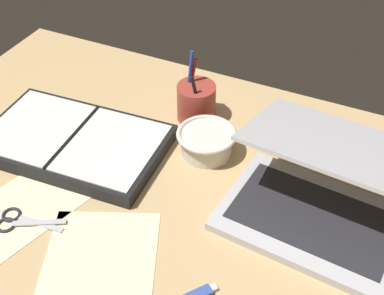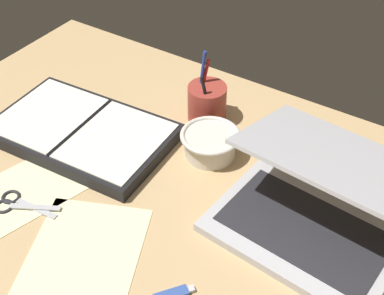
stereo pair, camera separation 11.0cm
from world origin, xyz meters
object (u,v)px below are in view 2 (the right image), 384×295
at_px(bowl, 210,143).
at_px(scissors, 15,203).
at_px(planner, 82,132).
at_px(pen_cup, 207,102).
at_px(laptop, 315,206).

distance_m(bowl, scissors, 0.43).
height_order(planner, scissors, planner).
height_order(bowl, pen_cup, pen_cup).
distance_m(bowl, planner, 0.30).
height_order(laptop, planner, laptop).
relative_size(pen_cup, planner, 0.41).
height_order(laptop, bowl, laptop).
bearing_deg(scissors, bowl, 37.51).
bearing_deg(bowl, laptop, -14.74).
bearing_deg(planner, bowl, 18.61).
relative_size(laptop, planner, 0.90).
bearing_deg(pen_cup, planner, -132.61).
relative_size(bowl, scissors, 0.98).
bearing_deg(bowl, pen_cup, 124.79).
relative_size(pen_cup, scissors, 1.25).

